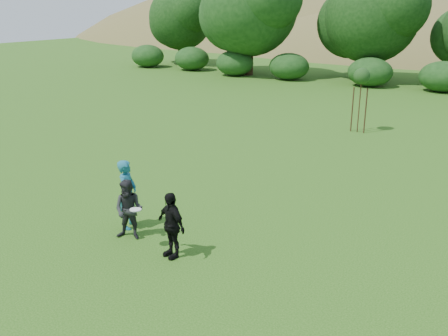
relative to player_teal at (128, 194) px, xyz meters
The scene contains 6 objects.
ground 1.59m from the player_teal, 17.95° to the right, with size 120.00×120.00×0.00m, color #19470C.
player_teal is the anchor object (origin of this frame).
player_grey 0.69m from the player_teal, 45.14° to the right, with size 0.73×0.57×1.51m, color #252528.
player_black 2.02m from the player_teal, 18.83° to the right, with size 0.91×0.38×1.55m, color black.
frisbee 1.31m from the player_teal, 38.90° to the right, with size 0.27×0.27×0.04m.
sapling 13.16m from the player_teal, 82.41° to the left, with size 0.70×0.70×2.85m.
Camera 1 is at (7.16, -8.21, 5.51)m, focal length 40.00 mm.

